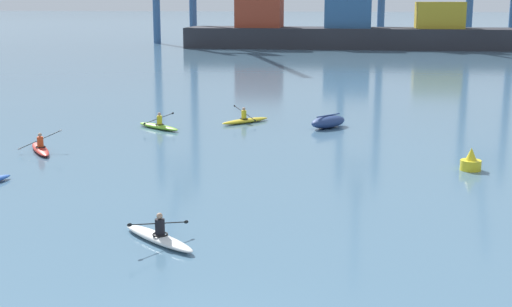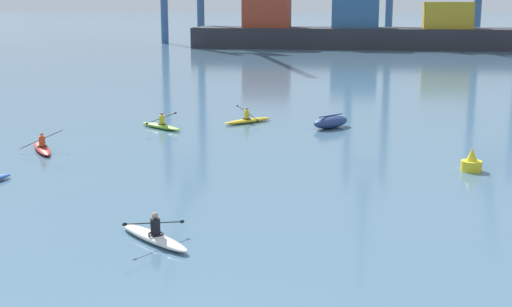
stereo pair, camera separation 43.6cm
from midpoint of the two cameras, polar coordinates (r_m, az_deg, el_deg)
The scene contains 7 objects.
container_barge at distance 108.99m, azimuth 7.03°, elevation 9.72°, with size 48.36×8.63×7.94m.
capsized_dinghy at distance 41.31m, azimuth 5.48°, elevation 2.54°, with size 2.49×2.71×0.76m.
channel_buoy at distance 32.25m, azimuth 16.41°, elevation -0.67°, with size 0.90×0.90×1.00m.
kayak_white at distance 22.20m, azimuth -8.36°, elevation -6.60°, with size 3.00×2.63×0.95m.
kayak_yellow at distance 42.79m, azimuth -1.17°, elevation 2.68°, with size 2.78×2.88×1.00m.
kayak_red at distance 36.28m, azimuth -17.17°, elevation 0.39°, with size 2.37×3.17×1.06m.
kayak_lime at distance 41.25m, azimuth -8.08°, elevation 2.20°, with size 3.11×2.48×0.95m.
Camera 1 is at (3.24, -12.70, 7.31)m, focal length 50.07 mm.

